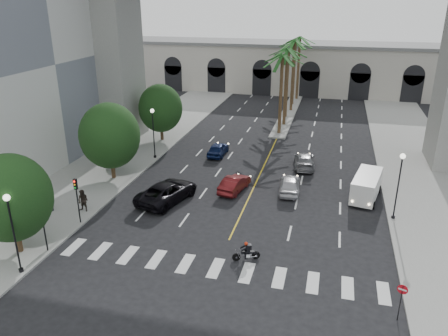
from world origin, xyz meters
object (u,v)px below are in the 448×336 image
Objects in this scene: car_e at (218,149)px; do_not_enter_sign at (402,295)px; lamp_post_left_far at (153,129)px; pedestrian_a at (49,199)px; car_b at (235,184)px; car_a at (290,184)px; car_c at (167,192)px; lamp_post_right at (399,181)px; motorcycle_rider at (247,252)px; lamp_post_left_near at (13,227)px; car_d at (304,160)px; pedestrian_b at (83,201)px; traffic_signal_far at (77,193)px; cargo_van at (366,186)px; traffic_signal_near at (42,219)px.

car_e is 1.85× the size of do_not_enter_sign.
lamp_post_left_far reaches higher than pedestrian_a.
lamp_post_left_far is 1.28× the size of car_b.
lamp_post_left_far is 1.24× the size of car_a.
lamp_post_left_far is 10.66m from car_c.
lamp_post_right reaches higher than car_c.
car_b is (-3.21, 10.26, 0.09)m from motorcycle_rider.
lamp_post_left_near is 27.32m from car_d.
car_e is at bearing -13.34° from car_d.
motorcycle_rider is 0.87× the size of pedestrian_a.
traffic_signal_far is at bearing -64.72° from pedestrian_b.
lamp_post_left_far is at bearing -45.50° from car_c.
pedestrian_b reaches higher than motorcycle_rider.
lamp_post_left_near reaches higher than car_e.
lamp_post_left_far is 14.52m from traffic_signal_far.
car_a is at bearing 138.13° from car_e.
car_b is 0.79× the size of cargo_van.
pedestrian_b is (-13.71, 3.31, 0.44)m from motorcycle_rider.
motorcycle_rider is at bearing 77.21° from car_d.
car_d is at bearing 128.27° from lamp_post_right.
traffic_signal_far is at bearing 52.24° from car_b.
lamp_post_right is at bearing 122.64° from car_d.
motorcycle_rider is 0.77× the size of do_not_enter_sign.
car_d is (2.21, 17.58, 0.09)m from motorcycle_rider.
pedestrian_a is 2.65m from pedestrian_b.
traffic_signal_near is 13.36m from motorcycle_rider.
traffic_signal_near is 1.86× the size of pedestrian_a.
cargo_van reaches higher than car_e.
traffic_signal_near is at bearing 166.46° from motorcycle_rider.
lamp_post_left_near is 6.54m from traffic_signal_far.
car_c is at bearing 167.68° from do_not_enter_sign.
pedestrian_a is (-8.13, -4.23, 0.30)m from car_c.
traffic_signal_far reaches higher than pedestrian_b.
car_e is (-9.22, 1.25, 0.00)m from car_d.
lamp_post_left_near is 1.28× the size of car_b.
pedestrian_a reaches higher than car_e.
traffic_signal_near is 0.76× the size of car_d.
lamp_post_right is 1.02× the size of cargo_van.
car_c is at bearing 40.06° from car_d.
car_d is at bearing -118.23° from car_c.
do_not_enter_sign is at bearing -94.41° from lamp_post_right.
lamp_post_left_far reaches higher than car_a.
lamp_post_right is 1.47× the size of traffic_signal_far.
pedestrian_a is (-3.19, 7.63, -2.09)m from lamp_post_left_near.
car_e is at bearing 41.88° from pedestrian_a.
car_b is 9.37m from car_e.
lamp_post_left_far is at bearing 179.07° from cargo_van.
lamp_post_left_near is 1.31× the size of car_e.
traffic_signal_near is 0.61× the size of car_c.
traffic_signal_near is 0.89× the size of car_e.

